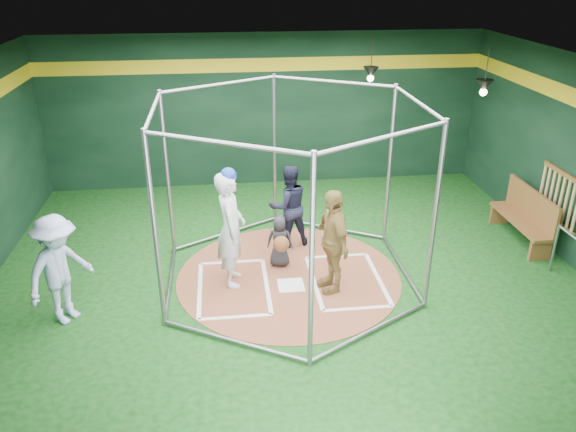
{
  "coord_description": "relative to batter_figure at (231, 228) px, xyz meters",
  "views": [
    {
      "loc": [
        -1.01,
        -8.21,
        4.95
      ],
      "look_at": [
        0.0,
        0.1,
        1.1
      ],
      "focal_mm": 35.0,
      "sensor_mm": 36.0,
      "label": 1
    }
  ],
  "objects": [
    {
      "name": "umpire",
      "position": [
        1.09,
        1.23,
        -0.21
      ],
      "size": [
        0.88,
        0.76,
        1.57
      ],
      "primitive_type": "imported",
      "rotation": [
        0.0,
        0.0,
        3.38
      ],
      "color": "black",
      "rests_on": "clay_disc"
    },
    {
      "name": "batting_cage",
      "position": [
        0.95,
        0.05,
        0.49
      ],
      "size": [
        4.05,
        4.67,
        3.0
      ],
      "color": "gray",
      "rests_on": "ground"
    },
    {
      "name": "room_shell",
      "position": [
        0.95,
        0.05,
        0.74
      ],
      "size": [
        10.1,
        9.1,
        3.53
      ],
      "color": "#0C350D",
      "rests_on": "ground"
    },
    {
      "name": "pendant_lamp_near",
      "position": [
        3.15,
        3.65,
        1.73
      ],
      "size": [
        0.34,
        0.34,
        0.9
      ],
      "color": "black",
      "rests_on": "room_shell"
    },
    {
      "name": "clay_disc",
      "position": [
        0.95,
        0.05,
        -1.01
      ],
      "size": [
        3.8,
        3.8,
        0.01
      ],
      "primitive_type": "cylinder",
      "color": "brown",
      "rests_on": "ground"
    },
    {
      "name": "bystander_blue",
      "position": [
        -2.5,
        -0.77,
        -0.16
      ],
      "size": [
        1.16,
        1.26,
        1.71
      ],
      "primitive_type": "imported",
      "rotation": [
        0.0,
        0.0,
        0.94
      ],
      "color": "#A8B7DE",
      "rests_on": "ground"
    },
    {
      "name": "steel_railing",
      "position": [
        5.5,
        -0.77,
        -0.42
      ],
      "size": [
        0.05,
        1.03,
        0.89
      ],
      "color": "gray",
      "rests_on": "ground"
    },
    {
      "name": "batter_box_left",
      "position": [
        -0.0,
        -0.2,
        -1.0
      ],
      "size": [
        1.17,
        1.77,
        0.01
      ],
      "color": "white",
      "rests_on": "clay_disc"
    },
    {
      "name": "home_plate",
      "position": [
        0.95,
        -0.25,
        -0.99
      ],
      "size": [
        0.43,
        0.43,
        0.01
      ],
      "primitive_type": "cube",
      "color": "white",
      "rests_on": "clay_disc"
    },
    {
      "name": "visitor_leopard",
      "position": [
        1.59,
        -0.39,
        -0.13
      ],
      "size": [
        0.63,
        1.08,
        1.73
      ],
      "primitive_type": "imported",
      "rotation": [
        0.0,
        0.0,
        -1.36
      ],
      "color": "tan",
      "rests_on": "clay_disc"
    },
    {
      "name": "batter_figure",
      "position": [
        0.0,
        0.0,
        0.0
      ],
      "size": [
        0.48,
        0.72,
        2.02
      ],
      "color": "silver",
      "rests_on": "clay_disc"
    },
    {
      "name": "bat_rack",
      "position": [
        5.87,
        0.45,
        0.04
      ],
      "size": [
        0.07,
        1.25,
        0.98
      ],
      "color": "brown",
      "rests_on": "room_shell"
    },
    {
      "name": "dugout_bench",
      "position": [
        5.58,
        0.88,
        -0.49
      ],
      "size": [
        0.41,
        1.77,
        1.03
      ],
      "color": "brown",
      "rests_on": "ground"
    },
    {
      "name": "catcher_figure",
      "position": [
        0.84,
        0.43,
        -0.52
      ],
      "size": [
        0.51,
        0.58,
        0.93
      ],
      "color": "black",
      "rests_on": "clay_disc"
    },
    {
      "name": "pendant_lamp_far",
      "position": [
        4.95,
        2.05,
        1.73
      ],
      "size": [
        0.34,
        0.34,
        0.9
      ],
      "color": "black",
      "rests_on": "room_shell"
    },
    {
      "name": "batter_box_right",
      "position": [
        1.9,
        -0.2,
        -1.0
      ],
      "size": [
        1.17,
        1.77,
        0.01
      ],
      "color": "white",
      "rests_on": "clay_disc"
    }
  ]
}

